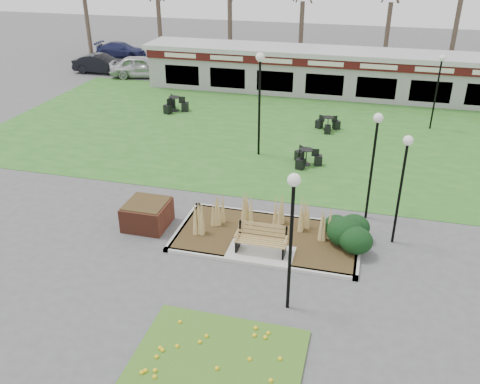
% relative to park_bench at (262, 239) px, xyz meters
% --- Properties ---
extents(ground, '(100.00, 100.00, 0.00)m').
position_rel_park_bench_xyz_m(ground, '(0.00, -0.25, -0.59)').
color(ground, '#515154').
rests_on(ground, ground).
extents(lawn, '(34.00, 16.00, 0.02)m').
position_rel_park_bench_xyz_m(lawn, '(0.00, 11.75, -0.58)').
color(lawn, '#2B6720').
rests_on(lawn, ground).
extents(flower_bed, '(4.20, 3.00, 0.16)m').
position_rel_park_bench_xyz_m(flower_bed, '(0.00, -4.85, -0.52)').
color(flower_bed, '#29691E').
rests_on(flower_bed, ground).
extents(planting_bed, '(6.75, 3.40, 1.27)m').
position_rel_park_bench_xyz_m(planting_bed, '(1.27, 1.10, -0.22)').
color(planting_bed, '#362B15').
rests_on(planting_bed, ground).
extents(park_bench, '(1.70, 0.66, 0.93)m').
position_rel_park_bench_xyz_m(park_bench, '(0.00, 0.00, 0.00)').
color(park_bench, '#A8884C').
rests_on(park_bench, ground).
extents(brick_planter, '(1.50, 1.50, 0.95)m').
position_rel_park_bench_xyz_m(brick_planter, '(-4.40, 0.75, -0.11)').
color(brick_planter, brown).
rests_on(brick_planter, ground).
extents(food_pavilion, '(24.60, 3.40, 2.90)m').
position_rel_park_bench_xyz_m(food_pavilion, '(0.00, 19.71, 0.89)').
color(food_pavilion, '#99989B').
rests_on(food_pavilion, ground).
extents(lamp_post_near_left, '(0.35, 0.35, 4.20)m').
position_rel_park_bench_xyz_m(lamp_post_near_left, '(1.31, -2.46, 2.47)').
color(lamp_post_near_left, black).
rests_on(lamp_post_near_left, ground).
extents(lamp_post_near_right, '(0.32, 0.32, 3.90)m').
position_rel_park_bench_xyz_m(lamp_post_near_right, '(4.22, 1.87, 2.26)').
color(lamp_post_near_right, black).
rests_on(lamp_post_near_right, ground).
extents(lamp_post_mid_left, '(0.40, 0.40, 4.86)m').
position_rel_park_bench_xyz_m(lamp_post_mid_left, '(-2.00, 8.33, 2.95)').
color(lamp_post_mid_left, black).
rests_on(lamp_post_mid_left, ground).
extents(lamp_post_mid_right, '(0.34, 0.34, 4.08)m').
position_rel_park_bench_xyz_m(lamp_post_mid_right, '(3.26, 3.36, 2.39)').
color(lamp_post_mid_right, black).
rests_on(lamp_post_mid_right, ground).
extents(lamp_post_far_right, '(0.33, 0.33, 4.00)m').
position_rel_park_bench_xyz_m(lamp_post_far_right, '(6.26, 14.27, 2.33)').
color(lamp_post_far_right, black).
rests_on(lamp_post_far_right, ground).
extents(bistro_set_a, '(1.52, 1.59, 0.86)m').
position_rel_park_bench_xyz_m(bistro_set_a, '(-8.38, 13.66, -0.28)').
color(bistro_set_a, black).
rests_on(bistro_set_a, ground).
extents(bistro_set_b, '(1.38, 1.25, 0.73)m').
position_rel_park_bench_xyz_m(bistro_set_b, '(0.86, 12.59, -0.32)').
color(bistro_set_b, black).
rests_on(bistro_set_b, ground).
extents(bistro_set_d, '(1.37, 1.41, 0.76)m').
position_rel_park_bench_xyz_m(bistro_set_d, '(0.39, 7.65, -0.31)').
color(bistro_set_d, black).
rests_on(bistro_set_d, ground).
extents(car_silver, '(4.98, 2.99, 1.59)m').
position_rel_park_bench_xyz_m(car_silver, '(-13.71, 20.75, 0.20)').
color(car_silver, '#BCBDC2').
rests_on(car_silver, ground).
extents(car_black, '(4.27, 1.57, 1.40)m').
position_rel_park_bench_xyz_m(car_black, '(-17.23, 21.10, 0.11)').
color(car_black, black).
rests_on(car_black, ground).
extents(car_blue, '(4.39, 1.97, 1.25)m').
position_rel_park_bench_xyz_m(car_blue, '(-18.40, 26.75, 0.04)').
color(car_blue, navy).
rests_on(car_blue, ground).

